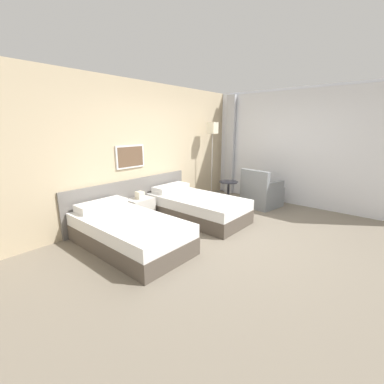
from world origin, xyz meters
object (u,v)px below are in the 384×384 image
at_px(armchair, 261,194).
at_px(bed_near_door, 128,232).
at_px(bed_near_window, 197,207).
at_px(nightstand, 141,209).
at_px(floor_lamp, 212,136).
at_px(side_table, 228,190).

bearing_deg(armchair, bed_near_door, 88.49).
distance_m(bed_near_window, nightstand, 1.12).
bearing_deg(nightstand, floor_lamp, -2.20).
xyz_separation_m(floor_lamp, side_table, (-0.37, -0.75, -1.17)).
distance_m(bed_near_door, floor_lamp, 3.43).
relative_size(bed_near_door, nightstand, 3.27).
bearing_deg(armchair, bed_near_window, 78.32).
relative_size(side_table, armchair, 0.70).
xyz_separation_m(bed_near_door, armchair, (3.30, -0.62, 0.05)).
relative_size(bed_near_window, floor_lamp, 1.02).
height_order(side_table, armchair, armchair).
bearing_deg(floor_lamp, nightstand, 177.80).
distance_m(bed_near_door, armchair, 3.36).
bearing_deg(bed_near_door, armchair, -10.64).
bearing_deg(armchair, floor_lamp, 18.76).
height_order(bed_near_window, floor_lamp, floor_lamp).
bearing_deg(bed_near_window, side_table, -4.64).
height_order(bed_near_door, nightstand, nightstand).
bearing_deg(bed_near_door, bed_near_window, 0.00).
distance_m(side_table, armchair, 0.81).
distance_m(bed_near_window, side_table, 1.06).
relative_size(floor_lamp, side_table, 3.13).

